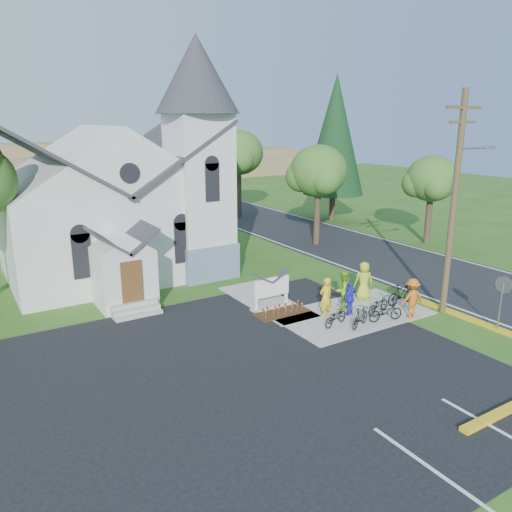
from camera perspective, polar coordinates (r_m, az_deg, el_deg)
ground at (r=22.36m, az=8.93°, el=-7.79°), size 120.00×120.00×0.00m
parking_lot at (r=17.34m, az=-4.99°, el=-14.88°), size 20.00×16.00×0.02m
road at (r=39.50m, az=5.88°, el=2.56°), size 8.00×90.00×0.02m
sidewalk at (r=23.63m, az=10.93°, el=-6.52°), size 7.00×4.00×0.05m
church at (r=29.30m, az=-15.57°, el=8.01°), size 12.35×12.00×13.00m
church_sign at (r=23.69m, az=1.78°, el=-3.60°), size 2.20×0.40×1.70m
flower_bed at (r=23.34m, az=2.99°, el=-6.51°), size 2.60×1.10×0.07m
utility_pole at (r=23.78m, az=21.83°, el=6.25°), size 3.45×0.28×10.00m
stop_sign at (r=23.19m, az=26.36°, el=-3.71°), size 0.11×0.76×2.48m
tree_road_near at (r=35.42m, az=7.15°, el=9.57°), size 4.00×4.00×7.05m
tree_road_mid at (r=45.56m, az=-1.99°, el=11.68°), size 4.40×4.40×7.80m
tree_road_far at (r=37.60m, az=19.47°, el=8.27°), size 3.60×3.60×6.30m
conifer at (r=44.03m, az=9.02°, el=13.47°), size 5.20×5.20×12.40m
distant_hills at (r=74.04m, az=-18.67°, el=9.53°), size 61.00×10.00×5.60m
cyclist_0 at (r=22.67m, az=7.98°, el=-4.73°), size 0.70×0.47×1.88m
bike_0 at (r=22.08m, az=9.09°, el=-6.85°), size 1.61×0.92×0.80m
cyclist_1 at (r=23.71m, az=9.85°, el=-3.88°), size 1.03×0.86×1.89m
bike_1 at (r=22.08m, az=11.81°, el=-6.84°), size 1.55×0.97×0.90m
cyclist_2 at (r=23.17m, az=10.71°, el=-4.77°), size 1.01×0.64×1.61m
bike_2 at (r=22.96m, az=14.58°, el=-6.18°), size 1.75×0.94×0.87m
cyclist_3 at (r=23.55m, az=17.38°, el=-4.61°), size 1.28×0.87×1.82m
bike_3 at (r=25.13m, az=16.26°, el=-4.19°), size 1.76×0.52×1.05m
cyclist_4 at (r=25.25m, az=12.21°, el=-2.78°), size 1.10×0.94×1.92m
bike_4 at (r=23.79m, az=13.78°, el=-5.41°), size 1.67×0.90×0.83m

